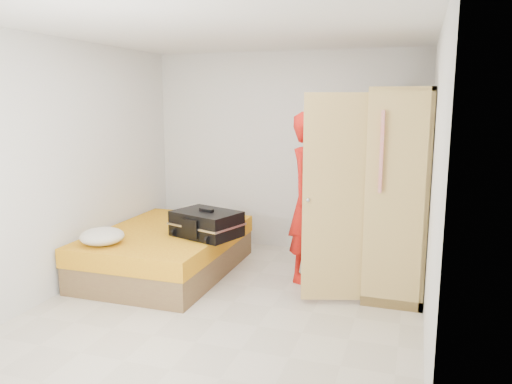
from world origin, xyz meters
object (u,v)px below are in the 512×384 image
(wardrobe, at_px, (394,197))
(suitcase, at_px, (206,224))
(bed, at_px, (167,251))
(person, at_px, (311,198))
(round_cushion, at_px, (102,236))

(wardrobe, height_order, suitcase, wardrobe)
(wardrobe, xyz_separation_m, suitcase, (-1.96, -0.33, -0.36))
(bed, distance_m, person, 1.79)
(suitcase, distance_m, round_cushion, 1.10)
(suitcase, bearing_deg, person, 37.59)
(bed, relative_size, person, 1.09)
(bed, xyz_separation_m, suitcase, (0.54, -0.07, 0.39))
(bed, relative_size, round_cushion, 4.44)
(person, relative_size, round_cushion, 4.09)
(bed, height_order, person, person)
(round_cushion, bearing_deg, person, 26.90)
(bed, distance_m, suitcase, 0.67)
(wardrobe, bearing_deg, suitcase, -170.49)
(suitcase, xyz_separation_m, round_cushion, (-0.90, -0.64, -0.05))
(person, bearing_deg, wardrobe, -73.11)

